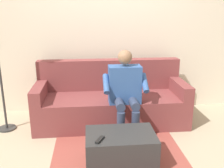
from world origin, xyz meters
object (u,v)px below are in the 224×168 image
Objects in this scene: coffee_table at (120,149)px; remote_black at (100,140)px; person_solo_seated at (125,89)px; couch at (111,101)px.

remote_black reaches higher than coffee_table.
person_solo_seated is (-0.15, -0.71, 0.44)m from coffee_table.
couch is at bearing -69.91° from person_solo_seated.
couch is at bearing 18.94° from remote_black.
couch reaches higher than coffee_table.
coffee_table is (0.00, 1.12, -0.12)m from couch.
couch is at bearing -90.00° from coffee_table.
couch is 1.12m from coffee_table.
coffee_table is 0.65× the size of person_solo_seated.
person_solo_seated is at bearing -101.92° from coffee_table.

